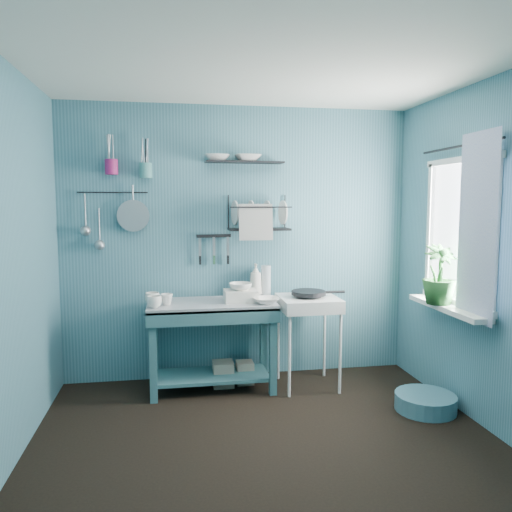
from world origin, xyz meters
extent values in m
plane|color=black|center=(0.00, 0.00, 0.00)|extent=(3.20, 3.20, 0.00)
plane|color=silver|center=(0.00, 0.00, 2.50)|extent=(3.20, 3.20, 0.00)
plane|color=#3C6D7B|center=(0.00, 1.50, 1.25)|extent=(3.20, 0.00, 3.20)
plane|color=#3C6D7B|center=(0.00, -1.50, 1.25)|extent=(3.20, 0.00, 3.20)
plane|color=#3C6D7B|center=(-1.60, 0.00, 1.25)|extent=(0.00, 3.00, 3.00)
plane|color=#3C6D7B|center=(1.60, 0.00, 1.25)|extent=(0.00, 3.00, 3.00)
cube|color=#33646B|center=(-0.29, 1.17, 0.39)|extent=(1.16, 0.69, 0.77)
imported|color=white|center=(-0.77, 1.01, 0.82)|extent=(0.12, 0.12, 0.10)
imported|color=white|center=(-0.67, 1.11, 0.82)|extent=(0.14, 0.14, 0.09)
imported|color=white|center=(-0.79, 1.17, 0.82)|extent=(0.17, 0.17, 0.10)
cube|color=silver|center=(-0.04, 1.15, 0.82)|extent=(0.28, 0.22, 0.10)
imported|color=white|center=(-0.04, 1.15, 0.90)|extent=(0.20, 0.19, 0.06)
imported|color=silver|center=(0.13, 1.37, 0.92)|extent=(0.11, 0.12, 0.30)
cylinder|color=silver|center=(0.23, 1.39, 0.91)|extent=(0.09, 0.09, 0.28)
imported|color=white|center=(0.16, 1.02, 0.80)|extent=(0.22, 0.22, 0.05)
cube|color=white|center=(0.56, 1.09, 0.40)|extent=(0.57, 0.57, 0.80)
cylinder|color=black|center=(0.56, 1.09, 0.84)|extent=(0.30, 0.30, 0.03)
cube|color=black|center=(-0.24, 1.47, 1.32)|extent=(0.32, 0.06, 0.03)
cube|color=black|center=(0.17, 1.37, 1.54)|extent=(0.58, 0.32, 0.32)
cube|color=black|center=(0.04, 1.40, 1.99)|extent=(0.71, 0.21, 0.02)
imported|color=white|center=(-0.21, 1.40, 2.10)|extent=(0.25, 0.25, 0.05)
imported|color=white|center=(0.07, 1.40, 2.04)|extent=(0.24, 0.24, 0.06)
cylinder|color=#9A1C5C|center=(-1.12, 1.42, 1.93)|extent=(0.11, 0.11, 0.13)
cylinder|color=teal|center=(-0.83, 1.42, 1.90)|extent=(0.11, 0.11, 0.13)
cylinder|color=#9FA3A7|center=(-0.95, 1.45, 1.51)|extent=(0.28, 0.03, 0.28)
cylinder|color=#9FA3A7|center=(-1.35, 1.46, 1.55)|extent=(0.01, 0.01, 0.30)
cylinder|color=#9FA3A7|center=(-1.24, 1.46, 1.43)|extent=(0.01, 0.01, 0.30)
cylinder|color=black|center=(-1.12, 1.47, 1.72)|extent=(0.60, 0.01, 0.01)
plane|color=white|center=(1.59, 0.45, 1.40)|extent=(0.00, 1.10, 1.10)
cube|color=white|center=(1.50, 0.45, 0.81)|extent=(0.16, 0.95, 0.04)
plane|color=silver|center=(1.52, 0.15, 1.45)|extent=(0.00, 1.35, 1.35)
cylinder|color=black|center=(1.54, 0.45, 2.05)|extent=(0.02, 1.05, 0.02)
imported|color=#245C27|center=(1.45, 0.51, 1.07)|extent=(0.29, 0.29, 0.47)
cube|color=gray|center=(-0.19, 1.22, 0.11)|extent=(0.18, 0.18, 0.22)
cube|color=gray|center=(0.01, 1.25, 0.10)|extent=(0.15, 0.15, 0.20)
cylinder|color=teal|center=(1.33, 0.42, 0.07)|extent=(0.47, 0.47, 0.13)
camera|label=1|loc=(-0.62, -3.07, 1.63)|focal=35.00mm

